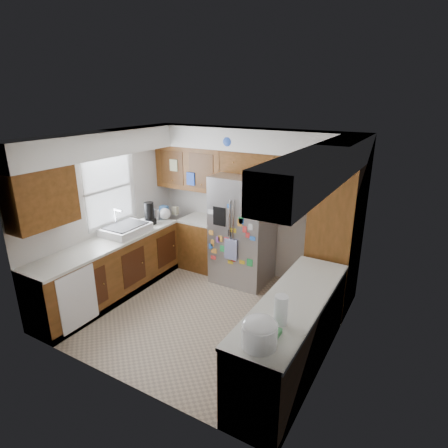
% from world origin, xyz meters
% --- Properties ---
extents(floor, '(3.60, 3.60, 0.00)m').
position_xyz_m(floor, '(0.00, 0.00, 0.00)').
color(floor, tan).
rests_on(floor, ground).
extents(room_shell, '(3.64, 3.24, 2.52)m').
position_xyz_m(room_shell, '(-0.11, 0.36, 1.82)').
color(room_shell, beige).
rests_on(room_shell, ground).
extents(left_counter_run, '(1.36, 3.20, 0.92)m').
position_xyz_m(left_counter_run, '(-1.36, 0.03, 0.43)').
color(left_counter_run, '#492C0E').
rests_on(left_counter_run, ground).
extents(right_counter_run, '(0.63, 2.25, 0.92)m').
position_xyz_m(right_counter_run, '(1.50, -0.47, 0.42)').
color(right_counter_run, '#492C0E').
rests_on(right_counter_run, ground).
extents(pantry, '(0.60, 0.90, 2.15)m').
position_xyz_m(pantry, '(1.50, 1.15, 1.07)').
color(pantry, '#492C0E').
rests_on(pantry, ground).
extents(fridge, '(0.90, 0.79, 1.80)m').
position_xyz_m(fridge, '(-0.00, 1.20, 0.90)').
color(fridge, '#ABABB0').
rests_on(fridge, ground).
extents(bridge_cabinet, '(0.96, 0.34, 0.35)m').
position_xyz_m(bridge_cabinet, '(0.00, 1.43, 1.98)').
color(bridge_cabinet, '#492C0E').
rests_on(bridge_cabinet, fridge).
extents(fridge_top_items, '(0.69, 0.31, 0.29)m').
position_xyz_m(fridge_top_items, '(-0.13, 1.36, 2.28)').
color(fridge_top_items, blue).
rests_on(fridge_top_items, bridge_cabinet).
extents(sink_assembly, '(0.52, 0.70, 0.37)m').
position_xyz_m(sink_assembly, '(-1.50, 0.10, 0.99)').
color(sink_assembly, white).
rests_on(sink_assembly, left_counter_run).
extents(left_counter_clutter, '(0.31, 0.84, 0.38)m').
position_xyz_m(left_counter_clutter, '(-1.46, 0.83, 1.05)').
color(left_counter_clutter, black).
rests_on(left_counter_clutter, left_counter_run).
extents(rice_cooker, '(0.33, 0.32, 0.28)m').
position_xyz_m(rice_cooker, '(1.50, -1.38, 1.07)').
color(rice_cooker, white).
rests_on(rice_cooker, right_counter_run).
extents(paper_towel, '(0.13, 0.13, 0.30)m').
position_xyz_m(paper_towel, '(1.54, -0.98, 1.07)').
color(paper_towel, white).
rests_on(paper_towel, right_counter_run).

